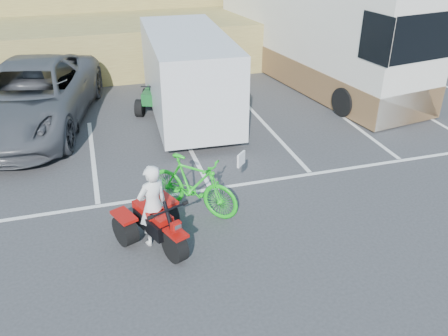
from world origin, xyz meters
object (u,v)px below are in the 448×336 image
object	(u,v)px
green_dirt_bike	(193,185)
rv_motorhome	(314,37)
rider	(153,205)
grey_pickup	(30,96)
red_trike_atv	(160,245)
quad_atv_green	(159,111)
quad_atv_blue	(56,129)
cargo_trailer	(188,74)

from	to	relation	value
green_dirt_bike	rv_motorhome	distance (m)	10.53
rider	grey_pickup	distance (m)	7.53
red_trike_atv	quad_atv_green	bearing A→B (deg)	58.07
grey_pickup	quad_atv_blue	bearing A→B (deg)	-22.73
grey_pickup	quad_atv_blue	xyz separation A→B (m)	(0.60, -0.43, -0.99)
red_trike_atv	rider	xyz separation A→B (m)	(-0.06, 0.14, 0.89)
green_dirt_bike	rv_motorhome	bearing A→B (deg)	5.25
rider	rv_motorhome	size ratio (longest dim) A/B	0.16
grey_pickup	rv_motorhome	world-z (taller)	rv_motorhome
green_dirt_bike	quad_atv_blue	bearing A→B (deg)	73.94
cargo_trailer	rider	bearing A→B (deg)	-105.86
rider	green_dirt_bike	distance (m)	1.39
cargo_trailer	rv_motorhome	bearing A→B (deg)	27.73
rider	green_dirt_bike	bearing A→B (deg)	-160.91
quad_atv_blue	red_trike_atv	bearing A→B (deg)	-83.44
red_trike_atv	rv_motorhome	distance (m)	12.03
green_dirt_bike	rv_motorhome	xyz separation A→B (m)	(6.72, 8.05, 1.00)
green_dirt_bike	red_trike_atv	bearing A→B (deg)	-177.47
quad_atv_blue	rider	bearing A→B (deg)	-83.54
rider	cargo_trailer	world-z (taller)	cargo_trailer
red_trike_atv	green_dirt_bike	size ratio (longest dim) A/B	0.77
green_dirt_bike	cargo_trailer	distance (m)	5.61
rv_motorhome	quad_atv_green	world-z (taller)	rv_motorhome
rv_motorhome	quad_atv_green	bearing A→B (deg)	-174.56
rider	red_trike_atv	bearing A→B (deg)	90.00
quad_atv_blue	quad_atv_green	world-z (taller)	quad_atv_green
rider	grey_pickup	bearing A→B (deg)	-91.65
rider	quad_atv_blue	size ratio (longest dim) A/B	1.12
rv_motorhome	red_trike_atv	bearing A→B (deg)	-139.62
rider	grey_pickup	xyz separation A→B (m)	(-2.69, 7.03, 0.10)
red_trike_atv	cargo_trailer	bearing A→B (deg)	49.54
grey_pickup	red_trike_atv	bearing A→B (deg)	-55.79
rider	cargo_trailer	size ratio (longest dim) A/B	0.30
rv_motorhome	green_dirt_bike	bearing A→B (deg)	-139.29
grey_pickup	rv_motorhome	size ratio (longest dim) A/B	0.65
red_trike_atv	rv_motorhome	world-z (taller)	rv_motorhome
quad_atv_green	rv_motorhome	bearing A→B (deg)	36.01
red_trike_atv	green_dirt_bike	distance (m)	1.58
rider	quad_atv_green	bearing A→B (deg)	-122.55
green_dirt_bike	cargo_trailer	xyz separation A→B (m)	(1.12, 5.44, 0.81)
green_dirt_bike	rider	bearing A→B (deg)	176.85
rv_motorhome	cargo_trailer	bearing A→B (deg)	-164.48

